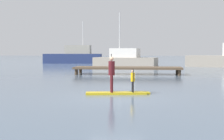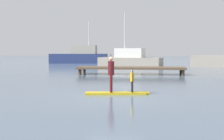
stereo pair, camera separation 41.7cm
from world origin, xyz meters
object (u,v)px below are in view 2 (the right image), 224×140
at_px(paddler_adult, 111,72).
at_px(motor_boat_small_navy, 80,56).
at_px(paddler_child_solo, 132,80).
at_px(paddleboard_near, 117,93).
at_px(fishing_boat_green_midground, 130,60).

relative_size(paddler_adult, motor_boat_small_navy, 0.19).
distance_m(paddler_child_solo, motor_boat_small_navy, 38.21).
height_order(paddler_child_solo, motor_boat_small_navy, motor_boat_small_navy).
height_order(paddleboard_near, paddler_adult, paddler_adult).
xyz_separation_m(paddler_adult, paddler_child_solo, (1.00, 0.15, -0.38)).
xyz_separation_m(paddleboard_near, fishing_boat_green_midground, (-1.34, 26.17, 0.87)).
distance_m(paddleboard_near, paddler_adult, 1.07).
height_order(paddleboard_near, fishing_boat_green_midground, fishing_boat_green_midground).
distance_m(fishing_boat_green_midground, motor_boat_small_navy, 13.87).
bearing_deg(paddler_adult, motor_boat_small_navy, 105.41).
xyz_separation_m(fishing_boat_green_midground, motor_boat_small_navy, (-9.07, 10.49, 0.24)).
height_order(fishing_boat_green_midground, motor_boat_small_navy, fishing_boat_green_midground).
bearing_deg(motor_boat_small_navy, paddler_adult, -74.59).
distance_m(paddleboard_near, fishing_boat_green_midground, 26.22).
bearing_deg(paddler_child_solo, motor_boat_small_navy, 106.93).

